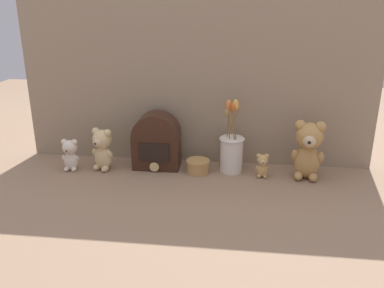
% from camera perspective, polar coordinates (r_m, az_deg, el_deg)
% --- Properties ---
extents(ground_plane, '(4.00, 4.00, 0.00)m').
position_cam_1_polar(ground_plane, '(1.79, -0.08, -4.29)').
color(ground_plane, '#8E7056').
extents(backdrop_wall, '(1.59, 0.02, 0.77)m').
position_cam_1_polar(backdrop_wall, '(1.83, 0.56, 8.87)').
color(backdrop_wall, gray).
rests_on(backdrop_wall, ground).
extents(teddy_bear_large, '(0.14, 0.13, 0.25)m').
position_cam_1_polar(teddy_bear_large, '(1.78, 16.00, -0.65)').
color(teddy_bear_large, tan).
rests_on(teddy_bear_large, ground).
extents(teddy_bear_medium, '(0.11, 0.10, 0.19)m').
position_cam_1_polar(teddy_bear_medium, '(1.85, -12.47, -0.60)').
color(teddy_bear_medium, '#DBBC84').
rests_on(teddy_bear_medium, ground).
extents(teddy_bear_small, '(0.08, 0.07, 0.15)m').
position_cam_1_polar(teddy_bear_small, '(1.89, -16.72, -1.37)').
color(teddy_bear_small, beige).
rests_on(teddy_bear_small, ground).
extents(teddy_bear_tiny, '(0.06, 0.05, 0.11)m').
position_cam_1_polar(teddy_bear_tiny, '(1.77, 9.83, -2.92)').
color(teddy_bear_tiny, tan).
rests_on(teddy_bear_tiny, ground).
extents(flower_vase, '(0.11, 0.13, 0.34)m').
position_cam_1_polar(flower_vase, '(1.80, 5.57, -0.85)').
color(flower_vase, silver).
rests_on(flower_vase, ground).
extents(vintage_radio, '(0.21, 0.12, 0.26)m').
position_cam_1_polar(vintage_radio, '(1.83, -5.00, 0.22)').
color(vintage_radio, '#381E14').
rests_on(vintage_radio, ground).
extents(decorative_tin_tall, '(0.10, 0.10, 0.06)m').
position_cam_1_polar(decorative_tin_tall, '(1.80, 0.83, -3.11)').
color(decorative_tin_tall, tan).
rests_on(decorative_tin_tall, ground).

